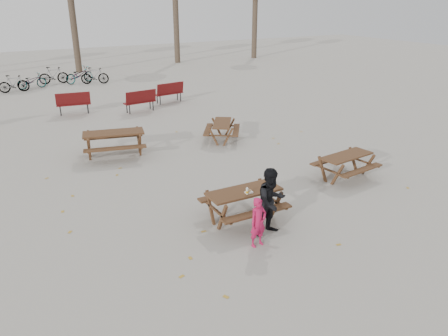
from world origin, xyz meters
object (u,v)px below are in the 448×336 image
child (258,222)px  picnic_table_east (346,166)px  soda_bottle (247,191)px  food_tray (249,192)px  main_picnic_table (244,198)px  picnic_table_north (114,144)px  adult (271,202)px  picnic_table_far (222,131)px

child → picnic_table_east: child is taller
soda_bottle → picnic_table_east: (4.06, 1.02, -0.49)m
child → soda_bottle: bearing=65.9°
food_tray → soda_bottle: size_ratio=1.06×
main_picnic_table → soda_bottle: bearing=-102.2°
main_picnic_table → picnic_table_east: 4.10m
food_tray → child: bearing=-110.2°
food_tray → child: (-0.36, -0.98, -0.23)m
soda_bottle → picnic_table_north: size_ratio=0.09×
adult → soda_bottle: bearing=103.9°
child → picnic_table_north: child is taller
child → picnic_table_far: 7.52m
child → picnic_table_north: 7.21m
food_tray → adult: adult is taller
child → picnic_table_far: size_ratio=0.71×
soda_bottle → picnic_table_far: bearing=66.9°
child → picnic_table_far: child is taller
picnic_table_east → picnic_table_far: bearing=99.0°
food_tray → picnic_table_north: picnic_table_north is taller
soda_bottle → picnic_table_far: soda_bottle is taller
food_tray → picnic_table_north: (-1.54, 6.12, -0.37)m
adult → picnic_table_far: bearing=63.6°
food_tray → child: child is taller
food_tray → picnic_table_north: size_ratio=0.09×
picnic_table_north → picnic_table_far: 4.04m
picnic_table_north → child: bearing=-67.9°
adult → picnic_table_east: bearing=16.3°
soda_bottle → picnic_table_north: (-1.47, 6.16, -0.42)m
soda_bottle → adult: (0.24, -0.63, -0.05)m
child → picnic_table_far: bearing=60.7°
picnic_table_east → picnic_table_north: (-5.53, 5.14, 0.07)m
main_picnic_table → picnic_table_north: bearing=104.3°
soda_bottle → picnic_table_east: 4.22m
soda_bottle → picnic_table_north: soda_bottle is taller
child → food_tray: bearing=62.8°
child → adult: bearing=23.3°
child → picnic_table_north: size_ratio=0.57×
main_picnic_table → picnic_table_east: (4.01, 0.81, -0.23)m
food_tray → picnic_table_north: 6.33m
main_picnic_table → picnic_table_far: bearing=66.5°
picnic_table_east → picnic_table_north: picnic_table_north is taller
picnic_table_far → food_tray: bearing=-170.3°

